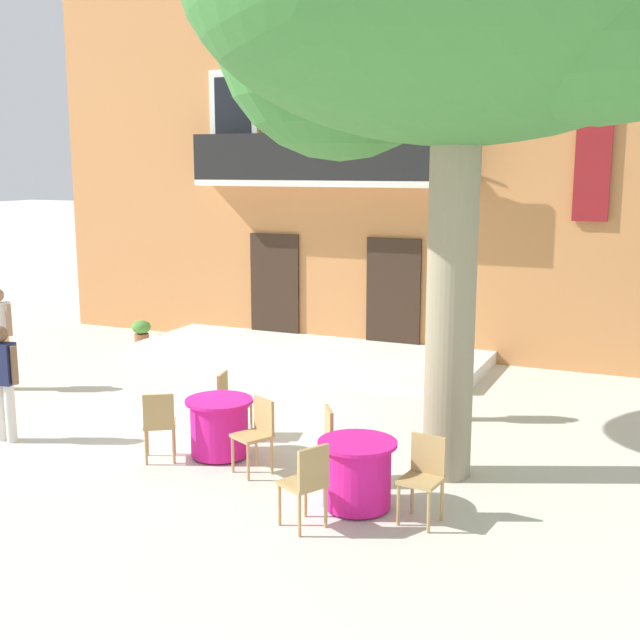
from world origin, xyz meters
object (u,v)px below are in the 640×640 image
cafe_table_near_tree (220,427)px  cafe_chair_near_tree_2 (257,430)px  cafe_chair_middle_0 (338,439)px  cafe_chair_middle_2 (424,473)px  cafe_table_middle (357,474)px  cafe_chair_near_tree_1 (159,421)px  pedestrian_near_entrance (445,356)px  cafe_chair_near_tree_0 (230,400)px  pedestrian_by_tree (0,333)px  pedestrian_mid_plaza (3,377)px  ground_planter_left (141,332)px  cafe_chair_middle_1 (307,480)px

cafe_table_near_tree → cafe_chair_near_tree_2: 0.77m
cafe_chair_middle_0 → cafe_chair_middle_2: bearing=-26.2°
cafe_table_middle → cafe_chair_middle_0: (-0.48, 0.59, 0.14)m
cafe_chair_near_tree_2 → cafe_chair_middle_0: (1.02, 0.09, 0.00)m
cafe_chair_near_tree_1 → cafe_chair_middle_2: (3.54, -0.33, 0.00)m
cafe_table_near_tree → pedestrian_near_entrance: size_ratio=0.51×
cafe_chair_near_tree_0 → pedestrian_by_tree: 4.77m
cafe_table_middle → pedestrian_mid_plaza: size_ratio=0.54×
cafe_chair_near_tree_2 → ground_planter_left: cafe_chair_near_tree_2 is taller
ground_planter_left → cafe_chair_near_tree_1: bearing=-51.9°
cafe_chair_middle_0 → pedestrian_mid_plaza: bearing=-174.3°
cafe_chair_middle_1 → pedestrian_mid_plaza: pedestrian_mid_plaza is taller
cafe_chair_near_tree_2 → pedestrian_by_tree: size_ratio=0.53×
cafe_chair_near_tree_0 → cafe_chair_near_tree_2: bearing=-46.2°
cafe_chair_middle_0 → pedestrian_mid_plaza: 4.71m
cafe_chair_near_tree_2 → cafe_chair_near_tree_0: bearing=133.8°
ground_planter_left → pedestrian_near_entrance: (7.06, -2.29, 0.66)m
pedestrian_near_entrance → pedestrian_by_tree: pedestrian_by_tree is taller
cafe_chair_near_tree_1 → pedestrian_by_tree: 4.75m
cafe_chair_near_tree_1 → pedestrian_mid_plaza: bearing=-175.4°
ground_planter_left → pedestrian_near_entrance: 7.45m
cafe_table_middle → pedestrian_near_entrance: 3.50m
cafe_chair_near_tree_2 → pedestrian_mid_plaza: 3.69m
cafe_chair_near_tree_0 → cafe_chair_middle_0: same height
cafe_chair_near_tree_1 → cafe_table_middle: (2.78, -0.31, -0.14)m
cafe_table_middle → pedestrian_by_tree: (-7.16, 2.08, 0.57)m
cafe_chair_near_tree_1 → pedestrian_mid_plaza: (-2.36, -0.19, 0.37)m
cafe_chair_near_tree_1 → cafe_table_near_tree: bearing=39.0°
cafe_chair_near_tree_0 → pedestrian_near_entrance: pedestrian_near_entrance is taller
cafe_chair_middle_2 → ground_planter_left: size_ratio=1.68×
cafe_chair_middle_1 → ground_planter_left: 9.36m
cafe_chair_near_tree_2 → pedestrian_mid_plaza: pedestrian_mid_plaza is taller
cafe_table_near_tree → ground_planter_left: (-4.85, 4.97, -0.09)m
cafe_table_middle → cafe_chair_middle_1: 0.77m
cafe_chair_near_tree_0 → cafe_table_near_tree: bearing=-70.4°
cafe_table_middle → ground_planter_left: (-7.05, 5.75, -0.09)m
cafe_chair_near_tree_2 → pedestrian_near_entrance: bearing=63.0°
pedestrian_mid_plaza → cafe_chair_near_tree_0: bearing=27.0°
cafe_chair_near_tree_2 → pedestrian_near_entrance: size_ratio=0.54×
cafe_chair_near_tree_1 → cafe_chair_middle_1: same height
cafe_table_near_tree → pedestrian_near_entrance: pedestrian_near_entrance is taller
pedestrian_mid_plaza → pedestrian_by_tree: bearing=135.8°
cafe_chair_middle_0 → cafe_chair_middle_2: (1.23, -0.60, 0.00)m
cafe_chair_near_tree_1 → cafe_chair_middle_0: 2.32m
cafe_chair_near_tree_2 → cafe_chair_middle_2: bearing=-13.0°
cafe_table_middle → cafe_chair_middle_1: bearing=-111.2°
cafe_table_middle → pedestrian_near_entrance: size_ratio=0.51×
cafe_chair_near_tree_2 → cafe_table_middle: (1.50, -0.50, -0.14)m
cafe_chair_near_tree_1 → pedestrian_near_entrance: bearing=48.5°
cafe_table_near_tree → pedestrian_mid_plaza: bearing=-167.3°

